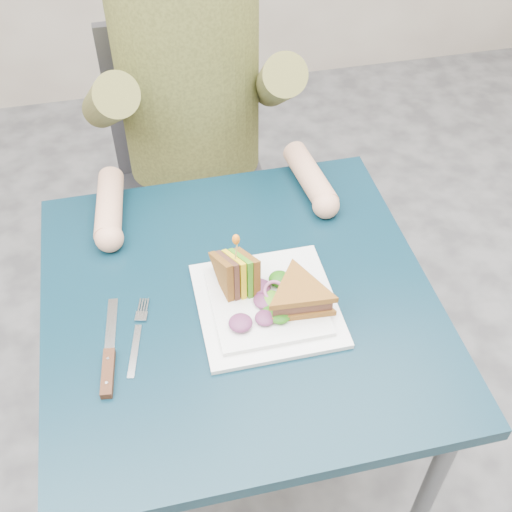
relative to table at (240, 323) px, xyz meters
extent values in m
plane|color=#4E4E50|center=(0.00, 0.00, -0.65)|extent=(4.00, 4.00, 0.00)
cube|color=black|center=(0.00, 0.00, 0.06)|extent=(0.75, 0.75, 0.03)
cylinder|color=#595B5E|center=(0.32, -0.32, -0.30)|extent=(0.04, 0.04, 0.70)
cylinder|color=#595B5E|center=(-0.32, 0.32, -0.30)|extent=(0.04, 0.04, 0.70)
cylinder|color=#595B5E|center=(0.32, 0.32, -0.30)|extent=(0.04, 0.04, 0.70)
cube|color=#47474C|center=(0.00, 0.60, -0.20)|extent=(0.42, 0.40, 0.04)
cube|color=#47474C|center=(0.00, 0.78, 0.05)|extent=(0.42, 0.03, 0.46)
cylinder|color=#47474C|center=(-0.18, 0.43, -0.44)|extent=(0.02, 0.02, 0.43)
cylinder|color=#47474C|center=(0.18, 0.43, -0.44)|extent=(0.02, 0.02, 0.43)
cylinder|color=#47474C|center=(-0.18, 0.77, -0.44)|extent=(0.02, 0.02, 0.43)
cylinder|color=#47474C|center=(0.18, 0.77, -0.44)|extent=(0.02, 0.02, 0.43)
cylinder|color=#4A4D23|center=(0.00, 0.58, 0.22)|extent=(0.34, 0.34, 0.52)
cylinder|color=brown|center=(-0.20, 0.49, 0.23)|extent=(0.15, 0.39, 0.31)
cylinder|color=tan|center=(-0.23, 0.29, 0.11)|extent=(0.08, 0.20, 0.06)
sphere|color=tan|center=(-0.23, 0.19, 0.11)|extent=(0.06, 0.06, 0.06)
cylinder|color=brown|center=(0.20, 0.49, 0.23)|extent=(0.15, 0.39, 0.31)
cylinder|color=tan|center=(0.23, 0.29, 0.11)|extent=(0.08, 0.20, 0.06)
sphere|color=tan|center=(0.23, 0.19, 0.11)|extent=(0.06, 0.06, 0.06)
cube|color=white|center=(0.05, -0.03, 0.08)|extent=(0.26, 0.26, 0.01)
cube|color=white|center=(0.05, -0.03, 0.09)|extent=(0.21, 0.21, 0.01)
cube|color=silver|center=(-0.21, -0.08, 0.08)|extent=(0.04, 0.12, 0.00)
cube|color=silver|center=(-0.19, -0.01, 0.08)|extent=(0.03, 0.03, 0.00)
cube|color=silver|center=(-0.19, 0.02, 0.08)|extent=(0.01, 0.03, 0.00)
cube|color=silver|center=(-0.18, 0.02, 0.08)|extent=(0.01, 0.03, 0.00)
cube|color=silver|center=(-0.18, 0.02, 0.08)|extent=(0.01, 0.03, 0.00)
cube|color=silver|center=(-0.18, 0.02, 0.08)|extent=(0.01, 0.03, 0.00)
cube|color=silver|center=(-0.25, -0.02, 0.08)|extent=(0.04, 0.14, 0.00)
cube|color=black|center=(-0.26, -0.12, 0.09)|extent=(0.03, 0.10, 0.01)
cylinder|color=silver|center=(-0.25, -0.10, 0.09)|extent=(0.01, 0.01, 0.00)
cylinder|color=silver|center=(-0.26, -0.15, 0.09)|extent=(0.01, 0.01, 0.00)
cylinder|color=tan|center=(0.00, 0.01, 0.20)|extent=(0.01, 0.01, 0.06)
ellipsoid|color=orange|center=(0.00, 0.01, 0.23)|extent=(0.01, 0.01, 0.02)
torus|color=#9E4C7A|center=(0.06, -0.03, 0.11)|extent=(0.04, 0.04, 0.02)
camera|label=1|loc=(-0.15, -0.79, 1.02)|focal=45.00mm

